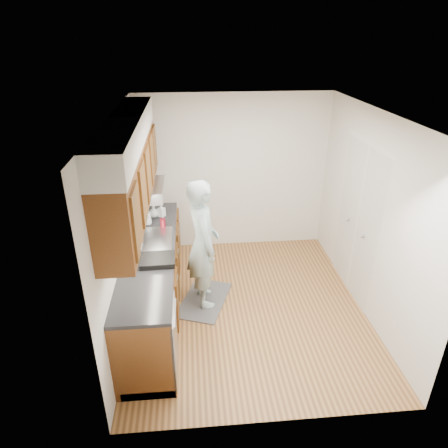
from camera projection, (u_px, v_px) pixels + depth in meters
The scene contains 15 objects.
floor at pixel (247, 306), 5.31m from camera, with size 3.50×3.50×0.00m, color #A4733E.
ceiling at pixel (252, 115), 4.21m from camera, with size 3.50×3.50×0.00m, color white.
wall_left at pixel (122, 226), 4.64m from camera, with size 0.02×3.50×2.50m, color silver.
wall_right at pixel (370, 216), 4.88m from camera, with size 0.02×3.50×2.50m, color silver.
wall_back at pixel (233, 174), 6.33m from camera, with size 3.00×0.02×2.50m, color silver.
counter at pixel (153, 280), 4.99m from camera, with size 0.64×2.80×1.30m.
upper_cabinets at pixel (131, 167), 4.39m from camera, with size 0.47×2.80×1.21m.
closet_door at pixel (357, 222), 5.25m from camera, with size 0.02×1.22×2.05m, color white.
floor_mat at pixel (204, 300), 5.41m from camera, with size 0.54×0.92×0.02m, color #5F5F61.
person at pixel (203, 236), 4.98m from camera, with size 0.68×0.46×1.94m, color #9CB9BE.
soap_bottle_a at pixel (148, 216), 5.34m from camera, with size 0.10×0.10×0.25m, color white.
soap_bottle_b at pixel (161, 210), 5.58m from camera, with size 0.08×0.09×0.19m, color white.
soap_bottle_c at pixel (154, 211), 5.56m from camera, with size 0.14×0.14×0.18m, color white.
soda_can at pixel (163, 223), 5.27m from camera, with size 0.07×0.07×0.13m, color #AA1D30.
dish_rack at pixel (158, 260), 4.49m from camera, with size 0.39×0.32×0.06m, color black.
Camera 1 is at (-0.69, -4.25, 3.30)m, focal length 32.00 mm.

